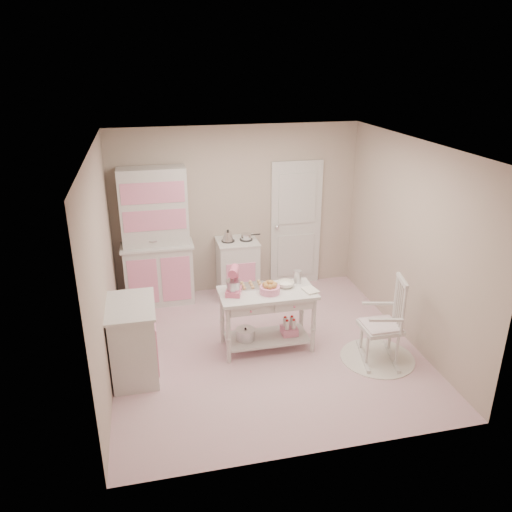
{
  "coord_description": "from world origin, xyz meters",
  "views": [
    {
      "loc": [
        -1.35,
        -5.4,
        3.51
      ],
      "look_at": [
        -0.01,
        0.52,
        1.08
      ],
      "focal_mm": 35.0,
      "sensor_mm": 36.0,
      "label": 1
    }
  ],
  "objects_px": {
    "hutch": "(156,238)",
    "rocking_chair": "(381,320)",
    "stove": "(238,268)",
    "bread_basket": "(270,290)",
    "stand_mixer": "(233,281)",
    "base_cabinet": "(134,340)",
    "work_table": "(267,320)"
  },
  "relations": [
    {
      "from": "hutch",
      "to": "rocking_chair",
      "type": "xyz_separation_m",
      "value": [
        2.57,
        -2.2,
        -0.49
      ]
    },
    {
      "from": "stove",
      "to": "work_table",
      "type": "distance_m",
      "value": 1.59
    },
    {
      "from": "base_cabinet",
      "to": "bread_basket",
      "type": "bearing_deg",
      "value": 6.15
    },
    {
      "from": "base_cabinet",
      "to": "bread_basket",
      "type": "relative_size",
      "value": 3.68
    },
    {
      "from": "base_cabinet",
      "to": "work_table",
      "type": "relative_size",
      "value": 0.77
    },
    {
      "from": "stove",
      "to": "rocking_chair",
      "type": "xyz_separation_m",
      "value": [
        1.37,
        -2.15,
        0.09
      ]
    },
    {
      "from": "bread_basket",
      "to": "work_table",
      "type": "bearing_deg",
      "value": 111.8
    },
    {
      "from": "stand_mixer",
      "to": "bread_basket",
      "type": "bearing_deg",
      "value": 8.77
    },
    {
      "from": "work_table",
      "to": "bread_basket",
      "type": "relative_size",
      "value": 4.8
    },
    {
      "from": "base_cabinet",
      "to": "stand_mixer",
      "type": "xyz_separation_m",
      "value": [
        1.23,
        0.25,
        0.51
      ]
    },
    {
      "from": "base_cabinet",
      "to": "stand_mixer",
      "type": "relative_size",
      "value": 2.71
    },
    {
      "from": "stove",
      "to": "base_cabinet",
      "type": "relative_size",
      "value": 1.0
    },
    {
      "from": "base_cabinet",
      "to": "stand_mixer",
      "type": "bearing_deg",
      "value": 11.48
    },
    {
      "from": "hutch",
      "to": "bread_basket",
      "type": "relative_size",
      "value": 8.32
    },
    {
      "from": "hutch",
      "to": "stove",
      "type": "distance_m",
      "value": 1.33
    },
    {
      "from": "base_cabinet",
      "to": "rocking_chair",
      "type": "relative_size",
      "value": 0.84
    },
    {
      "from": "bread_basket",
      "to": "stove",
      "type": "bearing_deg",
      "value": 93.43
    },
    {
      "from": "hutch",
      "to": "rocking_chair",
      "type": "relative_size",
      "value": 1.89
    },
    {
      "from": "hutch",
      "to": "stove",
      "type": "xyz_separation_m",
      "value": [
        1.2,
        -0.05,
        -0.58
      ]
    },
    {
      "from": "stove",
      "to": "work_table",
      "type": "relative_size",
      "value": 0.77
    },
    {
      "from": "rocking_chair",
      "to": "work_table",
      "type": "height_order",
      "value": "rocking_chair"
    },
    {
      "from": "hutch",
      "to": "base_cabinet",
      "type": "xyz_separation_m",
      "value": [
        -0.37,
        -1.87,
        -0.58
      ]
    },
    {
      "from": "hutch",
      "to": "rocking_chair",
      "type": "distance_m",
      "value": 3.42
    },
    {
      "from": "stove",
      "to": "base_cabinet",
      "type": "bearing_deg",
      "value": -130.88
    },
    {
      "from": "base_cabinet",
      "to": "hutch",
      "type": "bearing_deg",
      "value": 78.73
    },
    {
      "from": "stand_mixer",
      "to": "bread_basket",
      "type": "xyz_separation_m",
      "value": [
        0.44,
        -0.07,
        -0.12
      ]
    },
    {
      "from": "stove",
      "to": "rocking_chair",
      "type": "distance_m",
      "value": 2.55
    },
    {
      "from": "rocking_chair",
      "to": "stand_mixer",
      "type": "bearing_deg",
      "value": 174.06
    },
    {
      "from": "rocking_chair",
      "to": "stand_mixer",
      "type": "height_order",
      "value": "stand_mixer"
    },
    {
      "from": "stove",
      "to": "bread_basket",
      "type": "distance_m",
      "value": 1.68
    },
    {
      "from": "stove",
      "to": "stand_mixer",
      "type": "xyz_separation_m",
      "value": [
        -0.34,
        -1.57,
        0.51
      ]
    },
    {
      "from": "bread_basket",
      "to": "rocking_chair",
      "type": "bearing_deg",
      "value": -22.06
    }
  ]
}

